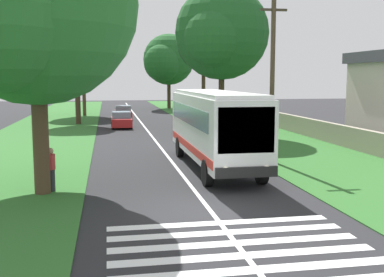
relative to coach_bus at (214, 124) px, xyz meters
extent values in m
plane|color=#262628|center=(-7.52, 1.80, -2.15)|extent=(160.00, 160.00, 0.00)
cube|color=#2D6628|center=(7.48, 10.00, -2.13)|extent=(120.00, 8.00, 0.04)
cube|color=#2D6628|center=(7.48, -6.40, -2.13)|extent=(120.00, 8.00, 0.04)
cube|color=silver|center=(7.48, 1.80, -2.14)|extent=(110.00, 0.16, 0.01)
cube|color=white|center=(-0.03, 0.00, -0.05)|extent=(11.00, 2.50, 2.90)
cube|color=slate|center=(0.27, 0.00, 0.48)|extent=(9.68, 2.54, 0.85)
cube|color=slate|center=(-5.49, 0.00, 0.30)|extent=(0.08, 2.20, 1.74)
cube|color=red|center=(-0.03, 0.00, -1.05)|extent=(10.78, 2.53, 0.36)
cube|color=white|center=(-0.03, 0.00, 1.49)|extent=(10.56, 2.30, 0.18)
cube|color=black|center=(-5.61, 0.00, -1.28)|extent=(0.16, 2.40, 0.40)
sphere|color=#F2EDCC|center=(-5.55, 0.80, -1.15)|extent=(0.24, 0.24, 0.24)
sphere|color=#F2EDCC|center=(-5.55, -0.81, -1.15)|extent=(0.24, 0.24, 0.24)
cylinder|color=black|center=(-3.93, 1.15, -1.60)|extent=(1.10, 0.32, 1.10)
cylinder|color=black|center=(3.47, 1.15, -1.60)|extent=(1.10, 0.32, 1.10)
cylinder|color=black|center=(-3.93, -1.15, -1.60)|extent=(1.10, 0.32, 1.10)
cylinder|color=black|center=(3.47, -1.15, -1.60)|extent=(1.10, 0.32, 1.10)
cube|color=silver|center=(-12.42, 1.80, -2.14)|extent=(0.45, 6.80, 0.01)
cube|color=silver|center=(-11.52, 1.80, -2.14)|extent=(0.45, 6.80, 0.01)
cube|color=silver|center=(-10.62, 1.80, -2.14)|extent=(0.45, 6.80, 0.01)
cube|color=silver|center=(-9.72, 1.80, -2.14)|extent=(0.45, 6.80, 0.01)
cube|color=silver|center=(-8.82, 1.80, -2.14)|extent=(0.45, 6.80, 0.01)
cube|color=#B21E1E|center=(20.05, 3.87, -1.62)|extent=(4.30, 1.75, 0.70)
cube|color=slate|center=(19.95, 3.87, -0.99)|extent=(2.00, 1.61, 0.55)
cylinder|color=black|center=(18.70, 4.65, -1.83)|extent=(0.64, 0.22, 0.64)
cylinder|color=black|center=(21.40, 4.65, -1.83)|extent=(0.64, 0.22, 0.64)
cylinder|color=black|center=(18.70, 3.09, -1.83)|extent=(0.64, 0.22, 0.64)
cylinder|color=black|center=(21.40, 3.09, -1.83)|extent=(0.64, 0.22, 0.64)
cube|color=#B21E1E|center=(29.30, 3.38, -1.62)|extent=(4.30, 1.75, 0.70)
cube|color=slate|center=(29.20, 3.38, -0.99)|extent=(2.00, 1.61, 0.55)
cylinder|color=black|center=(27.95, 4.16, -1.83)|extent=(0.64, 0.22, 0.64)
cylinder|color=black|center=(30.65, 4.16, -1.83)|extent=(0.64, 0.22, 0.64)
cylinder|color=black|center=(27.95, 2.60, -1.83)|extent=(0.64, 0.22, 0.64)
cylinder|color=black|center=(30.65, 2.60, -1.83)|extent=(0.64, 0.22, 0.64)
cylinder|color=#3D2D1E|center=(23.70, 7.82, 0.50)|extent=(0.49, 0.49, 5.20)
sphere|color=#1E5623|center=(23.70, 7.82, 4.69)|extent=(5.81, 5.81, 5.81)
sphere|color=#1E5623|center=(25.45, 7.82, 4.26)|extent=(3.55, 3.55, 3.55)
sphere|color=#1E5623|center=(22.25, 8.69, 4.26)|extent=(4.22, 4.22, 4.22)
cylinder|color=#4C3826|center=(-4.11, 7.58, 0.40)|extent=(0.59, 0.59, 5.01)
sphere|color=#286B2D|center=(-4.11, 7.58, 4.95)|extent=(7.47, 7.47, 7.47)
sphere|color=#286B2D|center=(-1.87, 7.58, 4.39)|extent=(5.24, 5.24, 5.24)
cylinder|color=#4C3826|center=(34.02, 7.70, 0.87)|extent=(0.40, 0.40, 5.95)
sphere|color=#337A38|center=(34.02, 7.70, 5.84)|extent=(7.27, 7.27, 7.27)
sphere|color=#337A38|center=(36.20, 7.70, 5.30)|extent=(4.73, 4.73, 4.73)
sphere|color=#337A38|center=(32.20, 8.79, 5.30)|extent=(5.25, 5.25, 5.25)
cylinder|color=#3D2D1E|center=(23.56, -4.32, 1.01)|extent=(0.37, 0.37, 6.23)
sphere|color=#19471E|center=(23.56, -4.32, 5.55)|extent=(5.18, 5.18, 5.18)
sphere|color=#19471E|center=(25.11, -4.32, 5.16)|extent=(3.67, 3.67, 3.67)
sphere|color=#19471E|center=(22.26, -3.55, 5.16)|extent=(3.41, 3.41, 3.41)
cylinder|color=#3D2D1E|center=(13.22, -3.62, 0.80)|extent=(0.44, 0.44, 5.81)
sphere|color=#1E5623|center=(13.22, -3.62, 5.67)|extent=(7.16, 7.16, 7.16)
sphere|color=#1E5623|center=(15.37, -3.62, 5.14)|extent=(4.43, 4.43, 4.43)
sphere|color=#1E5623|center=(11.43, -2.54, 5.14)|extent=(4.31, 4.31, 4.31)
cylinder|color=#3D2D1E|center=(45.47, -3.74, 0.39)|extent=(0.50, 0.50, 4.99)
sphere|color=#1E5623|center=(45.47, -3.74, 4.89)|extent=(7.26, 7.26, 7.26)
sphere|color=#1E5623|center=(47.65, -3.74, 4.34)|extent=(5.43, 5.43, 5.43)
sphere|color=#1E5623|center=(43.66, -2.65, 4.34)|extent=(5.27, 5.27, 5.27)
cylinder|color=#473828|center=(1.03, -3.32, 2.08)|extent=(0.24, 0.24, 8.37)
cube|color=#3D3326|center=(1.03, -3.32, 5.67)|extent=(0.12, 1.40, 0.12)
cube|color=#9E937F|center=(12.48, -9.80, -1.44)|extent=(70.00, 0.40, 1.34)
cylinder|color=#26262D|center=(-3.83, 7.28, -1.68)|extent=(0.28, 0.28, 0.85)
cylinder|color=#B23333|center=(-3.83, 7.28, -0.96)|extent=(0.34, 0.34, 0.60)
sphere|color=tan|center=(-3.83, 7.28, -0.54)|extent=(0.24, 0.24, 0.24)
camera|label=1|loc=(-22.37, 5.11, 2.23)|focal=44.19mm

